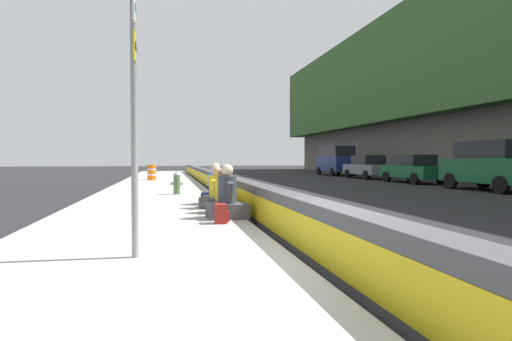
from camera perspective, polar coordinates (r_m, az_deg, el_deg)
ground_plane at (r=5.75m, az=10.30°, el=-13.16°), size 160.00×160.00×0.00m
sidewalk_strip at (r=5.34m, az=-17.81°, el=-13.58°), size 80.00×4.40×0.14m
jersey_barrier at (r=5.66m, az=10.28°, el=-9.00°), size 76.00×0.45×0.85m
route_sign_post at (r=5.74m, az=-16.66°, el=9.04°), size 0.44×0.09×3.60m
fire_hydrant at (r=15.53m, az=-11.03°, el=-1.62°), size 0.26×0.46×0.88m
seated_person_foreground at (r=9.18m, az=-4.04°, el=-4.28°), size 0.80×0.92×1.21m
seated_person_middle at (r=10.10m, az=-4.70°, el=-4.02°), size 0.68×0.78×1.06m
seated_person_rear at (r=11.05m, az=-5.54°, el=-3.40°), size 0.92×1.00×1.13m
seated_person_far at (r=12.02m, az=-5.65°, el=-2.90°), size 0.82×0.94×1.20m
backpack at (r=8.45m, az=-4.89°, el=-6.05°), size 0.32×0.28×0.40m
construction_barrel at (r=26.14m, az=-14.39°, el=-0.26°), size 0.54×0.54×0.95m
parked_car_third at (r=21.37m, az=30.13°, el=0.67°), size 4.80×2.07×2.28m
parked_car_fourth at (r=26.32m, az=21.13°, el=0.23°), size 4.54×2.04×1.71m
parked_car_midline at (r=31.11m, az=15.34°, el=0.48°), size 4.53×2.01×1.71m
parked_car_far at (r=36.52m, az=11.10°, el=1.45°), size 5.14×2.18×2.56m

